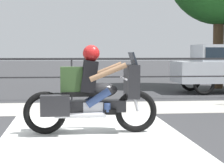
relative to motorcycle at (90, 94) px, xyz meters
The scene contains 5 objects.
ground_plane 0.72m from the motorcycle, 166.58° to the right, with size 120.00×120.00×0.00m, color #38383A.
sidewalk_band 3.42m from the motorcycle, 93.96° to the left, with size 44.00×2.40×0.01m, color #B7B2A8.
crosswalk_band 0.72m from the motorcycle, 84.38° to the right, with size 3.03×6.00×0.01m, color silver.
fence_railing 5.09m from the motorcycle, 92.61° to the left, with size 36.00×0.05×1.23m.
motorcycle is the anchor object (origin of this frame).
Camera 1 is at (-0.22, -7.40, 1.41)m, focal length 70.00 mm.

